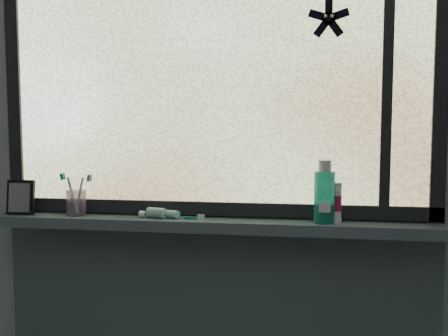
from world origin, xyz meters
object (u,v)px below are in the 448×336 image
toothbrush_cup (76,203)px  mouthwash_bottle (324,192)px  cream_tube (336,201)px  vanity_mirror (21,197)px

toothbrush_cup → mouthwash_bottle: bearing=-0.7°
toothbrush_cup → mouthwash_bottle: mouthwash_bottle is taller
cream_tube → toothbrush_cup: bearing=-179.5°
vanity_mirror → mouthwash_bottle: 1.12m
vanity_mirror → cream_tube: 1.16m
vanity_mirror → toothbrush_cup: 0.22m
vanity_mirror → toothbrush_cup: size_ratio=1.39×
toothbrush_cup → vanity_mirror: bearing=-176.7°
mouthwash_bottle → toothbrush_cup: bearing=179.3°
toothbrush_cup → cream_tube: 0.95m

